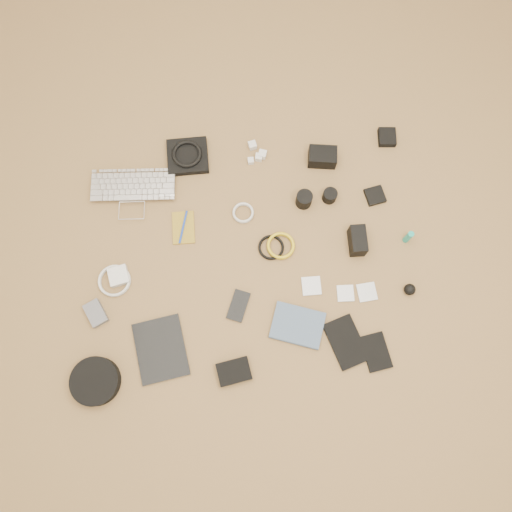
{
  "coord_description": "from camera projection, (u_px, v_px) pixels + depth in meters",
  "views": [
    {
      "loc": [
        -0.01,
        -0.53,
        2.04
      ],
      "look_at": [
        0.06,
        0.01,
        0.02
      ],
      "focal_mm": 35.0,
      "sensor_mm": 36.0,
      "label": 1
    }
  ],
  "objects": [
    {
      "name": "notebook_black_a",
      "position": [
        346.0,
        342.0,
        2.01
      ],
      "size": [
        0.17,
        0.22,
        0.01
      ],
      "primitive_type": "cube",
      "rotation": [
        0.0,
        0.0,
        0.27
      ],
      "color": "black",
      "rests_on": "ground"
    },
    {
      "name": "battery_charger",
      "position": [
        96.0,
        313.0,
        2.03
      ],
      "size": [
        0.1,
        0.12,
        0.03
      ],
      "primitive_type": "cube",
      "rotation": [
        0.0,
        0.0,
        0.42
      ],
      "color": "#5C5C62",
      "rests_on": "ground"
    },
    {
      "name": "filter_case_mid",
      "position": [
        345.0,
        293.0,
        2.06
      ],
      "size": [
        0.07,
        0.07,
        0.01
      ],
      "primitive_type": "cube",
      "rotation": [
        0.0,
        0.0,
        -0.08
      ],
      "color": "silver",
      "rests_on": "ground"
    },
    {
      "name": "filter_case_left",
      "position": [
        311.0,
        286.0,
        2.07
      ],
      "size": [
        0.08,
        0.08,
        0.01
      ],
      "primitive_type": "cube",
      "rotation": [
        0.0,
        0.0,
        -0.04
      ],
      "color": "silver",
      "rests_on": "ground"
    },
    {
      "name": "cable_white_a",
      "position": [
        243.0,
        213.0,
        2.15
      ],
      "size": [
        0.12,
        0.12,
        0.01
      ],
      "primitive_type": "torus",
      "rotation": [
        0.0,
        0.0,
        -0.38
      ],
      "color": "silver",
      "rests_on": "ground"
    },
    {
      "name": "dslr_camera",
      "position": [
        322.0,
        157.0,
        2.19
      ],
      "size": [
        0.13,
        0.1,
        0.07
      ],
      "primitive_type": "cube",
      "rotation": [
        0.0,
        0.0,
        -0.18
      ],
      "color": "black",
      "rests_on": "ground"
    },
    {
      "name": "power_brick",
      "position": [
        119.0,
        276.0,
        2.07
      ],
      "size": [
        0.09,
        0.09,
        0.03
      ],
      "primitive_type": "cube",
      "rotation": [
        0.0,
        0.0,
        0.17
      ],
      "color": "silver",
      "rests_on": "ground"
    },
    {
      "name": "charger_a",
      "position": [
        252.0,
        145.0,
        2.23
      ],
      "size": [
        0.04,
        0.04,
        0.03
      ],
      "primitive_type": "cube",
      "rotation": [
        0.0,
        0.0,
        0.18
      ],
      "color": "silver",
      "rests_on": "ground"
    },
    {
      "name": "phone",
      "position": [
        238.0,
        306.0,
        2.05
      ],
      "size": [
        0.11,
        0.14,
        0.01
      ],
      "primitive_type": "cube",
      "rotation": [
        0.0,
        0.0,
        -0.43
      ],
      "color": "black",
      "rests_on": "ground"
    },
    {
      "name": "tablet",
      "position": [
        161.0,
        349.0,
        2.0
      ],
      "size": [
        0.22,
        0.27,
        0.01
      ],
      "primitive_type": "cube",
      "rotation": [
        0.0,
        0.0,
        0.12
      ],
      "color": "black",
      "rests_on": "ground"
    },
    {
      "name": "filter_case_right",
      "position": [
        367.0,
        292.0,
        2.06
      ],
      "size": [
        0.08,
        0.08,
        0.01
      ],
      "primitive_type": "cube",
      "rotation": [
        0.0,
        0.0,
        0.05
      ],
      "color": "silver",
      "rests_on": "ground"
    },
    {
      "name": "headphone_case",
      "position": [
        95.0,
        381.0,
        1.95
      ],
      "size": [
        0.24,
        0.24,
        0.05
      ],
      "primitive_type": "cylinder",
      "rotation": [
        0.0,
        0.0,
        -0.33
      ],
      "color": "black",
      "rests_on": "ground"
    },
    {
      "name": "charger_b",
      "position": [
        262.0,
        154.0,
        2.21
      ],
      "size": [
        0.04,
        0.04,
        0.03
      ],
      "primitive_type": "cube",
      "rotation": [
        0.0,
        0.0,
        -0.37
      ],
      "color": "silver",
      "rests_on": "ground"
    },
    {
      "name": "notebook_black_b",
      "position": [
        376.0,
        352.0,
        2.0
      ],
      "size": [
        0.11,
        0.16,
        0.01
      ],
      "primitive_type": "cube",
      "rotation": [
        0.0,
        0.0,
        0.12
      ],
      "color": "black",
      "rests_on": "ground"
    },
    {
      "name": "lens_a",
      "position": [
        304.0,
        199.0,
        2.14
      ],
      "size": [
        0.08,
        0.08,
        0.07
      ],
      "primitive_type": "cylinder",
      "rotation": [
        0.0,
        0.0,
        -0.25
      ],
      "color": "black",
      "rests_on": "ground"
    },
    {
      "name": "flash",
      "position": [
        357.0,
        241.0,
        2.08
      ],
      "size": [
        0.07,
        0.12,
        0.09
      ],
      "primitive_type": "cube",
      "rotation": [
        0.0,
        0.0,
        -0.06
      ],
      "color": "black",
      "rests_on": "ground"
    },
    {
      "name": "lens_pouch",
      "position": [
        387.0,
        137.0,
        2.24
      ],
      "size": [
        0.09,
        0.09,
        0.03
      ],
      "primitive_type": "cube",
      "rotation": [
        0.0,
        0.0,
        -0.12
      ],
      "color": "black",
      "rests_on": "ground"
    },
    {
      "name": "laptop",
      "position": [
        133.0,
        197.0,
        2.16
      ],
      "size": [
        0.39,
        0.29,
        0.03
      ],
      "primitive_type": "imported",
      "rotation": [
        0.0,
        0.0,
        -0.1
      ],
      "color": "silver",
      "rests_on": "ground"
    },
    {
      "name": "paperback",
      "position": [
        293.0,
        344.0,
        2.0
      ],
      "size": [
        0.25,
        0.22,
        0.02
      ],
      "primitive_type": "imported",
      "rotation": [
        0.0,
        0.0,
        1.2
      ],
      "color": "#445874",
      "rests_on": "ground"
    },
    {
      "name": "room_shell",
      "position": [
        226.0,
        86.0,
        0.9
      ],
      "size": [
        4.04,
        4.04,
        2.58
      ],
      "color": "olive",
      "rests_on": "ground"
    },
    {
      "name": "charger_c",
      "position": [
        259.0,
        157.0,
        2.21
      ],
      "size": [
        0.04,
        0.04,
        0.03
      ],
      "primitive_type": "cube",
      "rotation": [
        0.0,
        0.0,
        -0.29
      ],
      "color": "silver",
      "rests_on": "ground"
    },
    {
      "name": "lens_b",
      "position": [
        330.0,
        196.0,
        2.15
      ],
      "size": [
        0.08,
        0.08,
        0.06
      ],
      "primitive_type": "cylinder",
      "rotation": [
        0.0,
        0.0,
        0.32
      ],
      "color": "black",
      "rests_on": "ground"
    },
    {
      "name": "air_blower",
      "position": [
        410.0,
        289.0,
        2.05
      ],
      "size": [
        0.06,
        0.06,
        0.05
      ],
      "primitive_type": "sphere",
      "rotation": [
        0.0,
        0.0,
        0.36
      ],
      "color": "black",
      "rests_on": "ground"
    },
    {
      "name": "cable_black",
      "position": [
        271.0,
        248.0,
        2.11
      ],
      "size": [
        0.12,
        0.12,
        0.01
      ],
      "primitive_type": "torus",
      "rotation": [
        0.0,
        0.0,
        -0.11
      ],
      "color": "black",
      "rests_on": "ground"
    },
    {
      "name": "charger_d",
      "position": [
        251.0,
        161.0,
        2.21
      ],
      "size": [
        0.03,
        0.03,
        0.02
      ],
      "primitive_type": "cube",
      "rotation": [
        0.0,
        0.0,
        -0.02
      ],
      "color": "silver",
      "rests_on": "ground"
    },
    {
      "name": "headphone_pouch",
      "position": [
        188.0,
        156.0,
        2.21
      ],
      "size": [
        0.18,
        0.17,
        0.03
      ],
      "primitive_type": "cube",
      "rotation": [
        0.0,
        0.0,
        -0.03
      ],
      "color": "black",
      "rests_on": "ground"
    },
    {
      "name": "headphones",
      "position": [
        187.0,
        154.0,
        2.19
      ],
      "size": [
        0.15,
        0.15,
        0.02
      ],
      "primitive_type": "torus",
      "rotation": [
        0.0,
        0.0,
        0.17
      ],
      "color": "black",
      "rests_on": "headphone_pouch"
    },
    {
      "name": "lens_cleaner",
      "position": [
        408.0,
        237.0,
        2.09
      ],
      "size": [
        0.03,
        0.03,
        0.09
      ],
      "primitive_type": "cylinder",
      "rotation": [
        0.0,
        0.0,
        0.13
      ],
      "color": "teal",
      "rests_on": "ground"
    },
    {
      "name": "cable_yellow",
      "position": [
        281.0,
        246.0,
        2.11
      ],
      "size": [
        0.14,
        0.14,
        0.01
      ],
      "primitive_type": "torus",
      "rotation": [
        0.0,
        0.0,
        0.18
      ],
      "color": "gold",
      "rests_on": "ground"
    },
    {
      "name": "pen_blue",
      "position": [
        183.0,
        227.0,
        2.13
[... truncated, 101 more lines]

